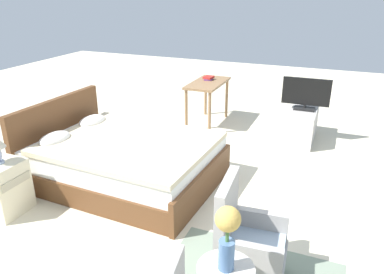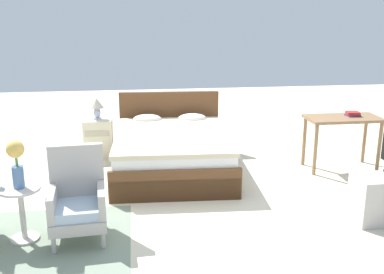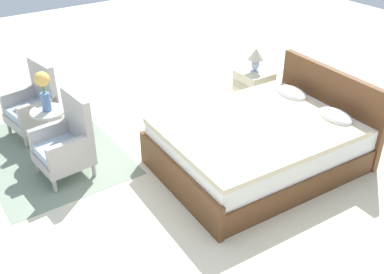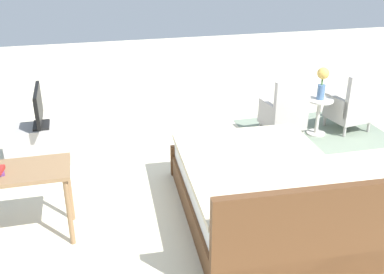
% 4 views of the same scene
% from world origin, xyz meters
% --- Properties ---
extents(ground_plane, '(16.00, 16.00, 0.00)m').
position_xyz_m(ground_plane, '(0.00, 0.00, 0.00)').
color(ground_plane, beige).
extents(bed, '(1.70, 2.27, 0.96)m').
position_xyz_m(bed, '(-0.17, 1.06, 0.30)').
color(bed, brown).
rests_on(bed, ground_plane).
extents(armchair_by_window_right, '(0.58, 0.58, 0.92)m').
position_xyz_m(armchair_by_window_right, '(-1.27, -0.82, 0.38)').
color(armchair_by_window_right, '#ADA8A3').
rests_on(armchair_by_window_right, floor_rug).
extents(flower_vase, '(0.17, 0.17, 0.48)m').
position_xyz_m(flower_vase, '(-1.81, -0.81, 0.85)').
color(flower_vase, '#4C709E').
rests_on(flower_vase, side_table).
extents(nightstand, '(0.44, 0.41, 0.59)m').
position_xyz_m(nightstand, '(-1.25, 1.87, 0.30)').
color(nightstand, beige).
rests_on(nightstand, ground_plane).
extents(tv_stand, '(0.96, 0.40, 0.51)m').
position_xyz_m(tv_stand, '(2.12, -0.86, 0.25)').
color(tv_stand, '#B7B2AD').
rests_on(tv_stand, ground_plane).
extents(tv_flatscreen, '(0.21, 0.73, 0.50)m').
position_xyz_m(tv_flatscreen, '(2.13, -0.86, 0.77)').
color(tv_flatscreen, black).
rests_on(tv_flatscreen, tv_stand).
extents(vanity_desk, '(1.04, 0.52, 0.77)m').
position_xyz_m(vanity_desk, '(2.26, 0.81, 0.65)').
color(vanity_desk, '#8E6B47').
rests_on(vanity_desk, ground_plane).
extents(book_stack, '(0.20, 0.17, 0.06)m').
position_xyz_m(book_stack, '(2.41, 0.85, 0.80)').
color(book_stack, '#66387A').
rests_on(book_stack, vanity_desk).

